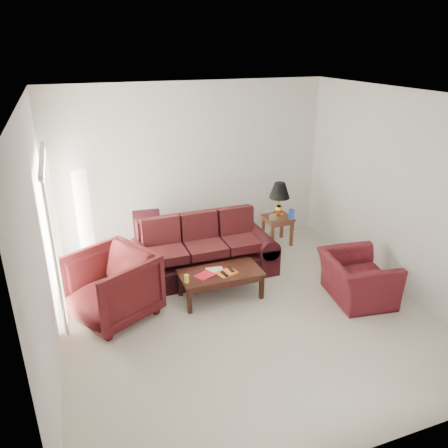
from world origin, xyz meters
name	(u,v)px	position (x,y,z in m)	size (l,w,h in m)	color
floor	(245,313)	(0.00, 0.00, 0.00)	(5.00, 5.00, 0.00)	silver
blinds	(53,233)	(-2.42, 1.30, 1.08)	(0.10, 2.00, 2.16)	silver
sofa	(204,248)	(-0.20, 1.28, 0.48)	(2.34, 1.01, 0.96)	black
throw_pillow	(147,223)	(-0.97, 2.01, 0.75)	(0.45, 0.13, 0.45)	black
end_table	(277,230)	(1.50, 1.97, 0.27)	(0.50, 0.50, 0.54)	brown
table_lamp	(279,199)	(1.54, 2.04, 0.87)	(0.39, 0.39, 0.65)	#E9AB49
clock	(273,217)	(1.33, 1.85, 0.60)	(0.12, 0.04, 0.12)	silver
blue_canister	(291,214)	(1.70, 1.81, 0.63)	(0.11, 0.11, 0.17)	#1937A6
picture_frame	(269,211)	(1.38, 2.11, 0.63)	(0.14, 0.02, 0.18)	white
floor_lamp	(84,221)	(-1.96, 2.20, 0.87)	(0.28, 0.28, 1.74)	white
armchair_left	(112,286)	(-1.75, 0.58, 0.48)	(1.03, 1.06, 0.96)	#3D0E10
armchair_right	(357,278)	(1.72, -0.20, 0.34)	(1.05, 0.91, 0.68)	#461015
coffee_table	(221,284)	(-0.17, 0.53, 0.21)	(1.22, 0.61, 0.43)	black
magazine_red	(205,275)	(-0.43, 0.49, 0.44)	(0.27, 0.21, 0.02)	#B61223
magazine_white	(215,270)	(-0.24, 0.59, 0.44)	(0.26, 0.19, 0.01)	silver
magazine_orange	(227,273)	(-0.10, 0.46, 0.44)	(0.29, 0.22, 0.02)	orange
remote_a	(225,274)	(-0.16, 0.41, 0.46)	(0.05, 0.16, 0.02)	black
remote_b	(231,269)	(-0.02, 0.51, 0.46)	(0.05, 0.17, 0.02)	black
yellow_glass	(187,279)	(-0.73, 0.41, 0.49)	(0.07, 0.07, 0.12)	yellow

